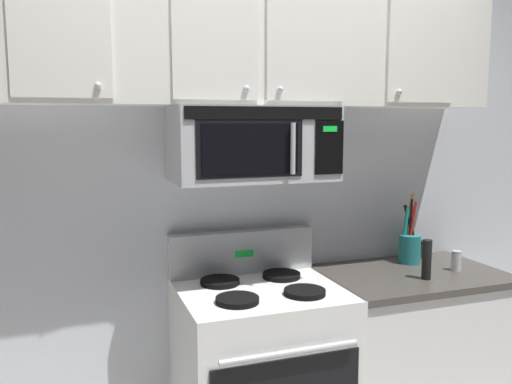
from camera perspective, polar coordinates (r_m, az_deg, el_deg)
back_wall at (r=2.77m, az=-2.06°, el=0.78°), size 5.20×0.10×2.70m
stove_range at (r=2.70m, az=0.49°, el=-19.10°), size 0.76×0.69×1.12m
over_range_microwave at (r=2.52m, az=-0.39°, el=5.23°), size 0.76×0.43×0.35m
upper_cabinets at (r=2.57m, az=-0.63°, el=15.33°), size 2.50×0.36×0.55m
counter_segment at (r=3.07m, az=15.99°, el=-16.28°), size 0.93×0.65×0.90m
utensil_crock_teal at (r=3.07m, az=16.12°, el=-5.42°), size 0.12×0.12×0.39m
salt_shaker at (r=3.00m, az=20.67°, el=-6.92°), size 0.05×0.05×0.11m
pepper_mill at (r=2.78m, az=17.82°, el=-6.90°), size 0.05×0.05×0.20m
spice_jar at (r=3.21m, az=17.53°, el=-5.91°), size 0.05×0.05×0.10m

